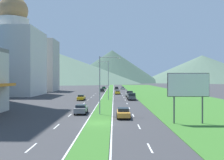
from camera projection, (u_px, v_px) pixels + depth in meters
name	position (u px, v px, depth m)	size (l,w,h in m)	color
ground_plane	(99.00, 123.00, 31.40)	(600.00, 600.00, 0.00)	#38383A
grass_median	(109.00, 94.00, 91.40)	(3.20, 240.00, 0.06)	#387028
grass_verge_right	(162.00, 94.00, 91.22)	(24.00, 240.00, 0.06)	#387028
lane_dash_left_1	(31.00, 148.00, 20.37)	(0.16, 2.80, 0.01)	silver
lane_dash_left_2	(57.00, 126.00, 29.30)	(0.16, 2.80, 0.01)	silver
lane_dash_left_3	(70.00, 115.00, 38.23)	(0.16, 2.80, 0.01)	silver
lane_dash_left_4	(78.00, 108.00, 47.15)	(0.16, 2.80, 0.01)	silver
lane_dash_left_5	(84.00, 103.00, 56.08)	(0.16, 2.80, 0.01)	silver
lane_dash_left_6	(88.00, 100.00, 65.01)	(0.16, 2.80, 0.01)	silver
lane_dash_left_7	(91.00, 97.00, 73.93)	(0.16, 2.80, 0.01)	silver
lane_dash_left_8	(94.00, 95.00, 82.86)	(0.16, 2.80, 0.01)	silver
lane_dash_left_9	(96.00, 94.00, 91.79)	(0.16, 2.80, 0.01)	silver
lane_dash_right_1	(150.00, 148.00, 20.29)	(0.16, 2.80, 0.01)	silver
lane_dash_right_2	(139.00, 127.00, 29.21)	(0.16, 2.80, 0.01)	silver
lane_dash_right_3	(133.00, 115.00, 38.14)	(0.16, 2.80, 0.01)	silver
lane_dash_right_4	(129.00, 108.00, 47.07)	(0.16, 2.80, 0.01)	silver
lane_dash_right_5	(127.00, 103.00, 55.99)	(0.16, 2.80, 0.01)	silver
lane_dash_right_6	(125.00, 100.00, 64.92)	(0.16, 2.80, 0.01)	silver
lane_dash_right_7	(124.00, 97.00, 73.85)	(0.16, 2.80, 0.01)	silver
lane_dash_right_8	(123.00, 95.00, 82.77)	(0.16, 2.80, 0.01)	silver
lane_dash_right_9	(122.00, 94.00, 91.70)	(0.16, 2.80, 0.01)	silver
edge_line_median_left	(104.00, 94.00, 91.41)	(0.16, 240.00, 0.01)	silver
edge_line_median_right	(113.00, 94.00, 91.38)	(0.16, 240.00, 0.01)	silver
domed_building	(14.00, 55.00, 83.34)	(18.18, 18.18, 34.81)	silver
midrise_colored	(43.00, 66.00, 110.33)	(12.81, 12.81, 23.74)	#B7B2A8
hill_far_left	(58.00, 68.00, 289.91)	(206.46, 206.46, 36.61)	#516B56
hill_far_center	(112.00, 66.00, 318.51)	(129.17, 129.17, 43.68)	#3D5647
hill_far_right	(202.00, 69.00, 327.43)	(173.89, 173.89, 37.64)	#516B56
street_lamp_near	(102.00, 81.00, 38.86)	(3.49, 0.43, 9.58)	#99999E
street_lamp_mid	(107.00, 78.00, 65.38)	(3.20, 0.28, 10.71)	#99999E
billboard_roadside	(188.00, 87.00, 30.92)	(5.48, 0.28, 6.68)	#4C4C51
car_0	(123.00, 113.00, 35.79)	(2.03, 4.55, 1.47)	#C6842D
car_1	(81.00, 97.00, 64.33)	(1.90, 4.74, 1.50)	yellow
car_2	(118.00, 92.00, 88.41)	(1.98, 4.62, 1.41)	yellow
car_3	(102.00, 90.00, 103.04)	(2.00, 4.09, 1.55)	black
car_4	(117.00, 88.00, 127.49)	(1.94, 4.31, 1.46)	black
car_5	(104.00, 88.00, 131.17)	(1.87, 4.63, 1.41)	#0C5128
car_6	(81.00, 109.00, 39.80)	(1.99, 4.32, 1.54)	slate
car_7	(123.00, 88.00, 128.50)	(1.96, 4.11, 1.40)	#B2B2B7
pickup_truck_0	(129.00, 94.00, 75.23)	(2.18, 5.40, 2.00)	silver
pickup_truck_1	(131.00, 96.00, 64.96)	(2.18, 5.40, 2.00)	#515459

